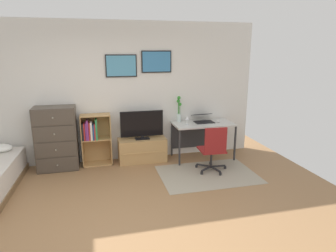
{
  "coord_description": "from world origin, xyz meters",
  "views": [
    {
      "loc": [
        -0.15,
        -3.36,
        2.16
      ],
      "look_at": [
        1.06,
        1.5,
        0.87
      ],
      "focal_mm": 31.59,
      "sensor_mm": 36.0,
      "label": 1
    }
  ],
  "objects_px": {
    "dresser": "(57,139)",
    "office_chair": "(213,148)",
    "bamboo_vase": "(179,110)",
    "bookshelf": "(94,136)",
    "wine_glass": "(187,118)",
    "tv_stand": "(142,150)",
    "computer_mouse": "(218,121)",
    "desk": "(202,128)",
    "laptop": "(203,118)",
    "television": "(142,125)"
  },
  "relations": [
    {
      "from": "dresser",
      "to": "bookshelf",
      "type": "xyz_separation_m",
      "value": [
        0.66,
        0.07,
        -0.02
      ]
    },
    {
      "from": "tv_stand",
      "to": "wine_glass",
      "type": "distance_m",
      "value": 1.09
    },
    {
      "from": "desk",
      "to": "office_chair",
      "type": "bearing_deg",
      "value": -95.23
    },
    {
      "from": "office_chair",
      "to": "laptop",
      "type": "bearing_deg",
      "value": 85.69
    },
    {
      "from": "dresser",
      "to": "wine_glass",
      "type": "xyz_separation_m",
      "value": [
        2.45,
        -0.17,
        0.29
      ]
    },
    {
      "from": "bookshelf",
      "to": "office_chair",
      "type": "distance_m",
      "value": 2.26
    },
    {
      "from": "bookshelf",
      "to": "bamboo_vase",
      "type": "distance_m",
      "value": 1.75
    },
    {
      "from": "tv_stand",
      "to": "desk",
      "type": "relative_size",
      "value": 0.77
    },
    {
      "from": "bookshelf",
      "to": "bamboo_vase",
      "type": "relative_size",
      "value": 1.87
    },
    {
      "from": "tv_stand",
      "to": "laptop",
      "type": "height_order",
      "value": "laptop"
    },
    {
      "from": "desk",
      "to": "wine_glass",
      "type": "relative_size",
      "value": 6.72
    },
    {
      "from": "television",
      "to": "laptop",
      "type": "distance_m",
      "value": 1.26
    },
    {
      "from": "desk",
      "to": "wine_glass",
      "type": "bearing_deg",
      "value": -157.83
    },
    {
      "from": "dresser",
      "to": "desk",
      "type": "bearing_deg",
      "value": -0.5
    },
    {
      "from": "laptop",
      "to": "bamboo_vase",
      "type": "relative_size",
      "value": 0.8
    },
    {
      "from": "wine_glass",
      "to": "laptop",
      "type": "bearing_deg",
      "value": 24.8
    },
    {
      "from": "desk",
      "to": "bamboo_vase",
      "type": "xyz_separation_m",
      "value": [
        -0.44,
        0.15,
        0.36
      ]
    },
    {
      "from": "television",
      "to": "computer_mouse",
      "type": "xyz_separation_m",
      "value": [
        1.54,
        -0.11,
        0.01
      ]
    },
    {
      "from": "office_chair",
      "to": "bamboo_vase",
      "type": "bearing_deg",
      "value": 113.81
    },
    {
      "from": "office_chair",
      "to": "laptop",
      "type": "xyz_separation_m",
      "value": [
        0.11,
        0.85,
        0.35
      ]
    },
    {
      "from": "tv_stand",
      "to": "computer_mouse",
      "type": "distance_m",
      "value": 1.63
    },
    {
      "from": "tv_stand",
      "to": "bamboo_vase",
      "type": "relative_size",
      "value": 1.77
    },
    {
      "from": "bookshelf",
      "to": "office_chair",
      "type": "height_order",
      "value": "bookshelf"
    },
    {
      "from": "bookshelf",
      "to": "wine_glass",
      "type": "xyz_separation_m",
      "value": [
        1.78,
        -0.24,
        0.3
      ]
    },
    {
      "from": "dresser",
      "to": "desk",
      "type": "distance_m",
      "value": 2.81
    },
    {
      "from": "bookshelf",
      "to": "desk",
      "type": "distance_m",
      "value": 2.14
    },
    {
      "from": "tv_stand",
      "to": "wine_glass",
      "type": "bearing_deg",
      "value": -12.17
    },
    {
      "from": "laptop",
      "to": "bookshelf",
      "type": "bearing_deg",
      "value": 176.82
    },
    {
      "from": "bookshelf",
      "to": "television",
      "type": "bearing_deg",
      "value": -4.66
    },
    {
      "from": "computer_mouse",
      "to": "desk",
      "type": "bearing_deg",
      "value": 163.63
    },
    {
      "from": "bookshelf",
      "to": "wine_glass",
      "type": "height_order",
      "value": "bookshelf"
    },
    {
      "from": "office_chair",
      "to": "tv_stand",
      "type": "bearing_deg",
      "value": 146.42
    },
    {
      "from": "desk",
      "to": "laptop",
      "type": "height_order",
      "value": "laptop"
    },
    {
      "from": "television",
      "to": "bamboo_vase",
      "type": "bearing_deg",
      "value": 9.84
    },
    {
      "from": "office_chair",
      "to": "bamboo_vase",
      "type": "distance_m",
      "value": 1.16
    },
    {
      "from": "office_chair",
      "to": "bamboo_vase",
      "type": "xyz_separation_m",
      "value": [
        -0.37,
        0.97,
        0.52
      ]
    },
    {
      "from": "bookshelf",
      "to": "television",
      "type": "distance_m",
      "value": 0.94
    },
    {
      "from": "television",
      "to": "desk",
      "type": "distance_m",
      "value": 1.23
    },
    {
      "from": "television",
      "to": "bamboo_vase",
      "type": "xyz_separation_m",
      "value": [
        0.78,
        0.14,
        0.23
      ]
    },
    {
      "from": "bookshelf",
      "to": "computer_mouse",
      "type": "height_order",
      "value": "bookshelf"
    },
    {
      "from": "tv_stand",
      "to": "bamboo_vase",
      "type": "bearing_deg",
      "value": 8.24
    },
    {
      "from": "dresser",
      "to": "office_chair",
      "type": "bearing_deg",
      "value": -17.08
    },
    {
      "from": "office_chair",
      "to": "dresser",
      "type": "bearing_deg",
      "value": 165.94
    },
    {
      "from": "computer_mouse",
      "to": "bamboo_vase",
      "type": "xyz_separation_m",
      "value": [
        -0.75,
        0.24,
        0.22
      ]
    },
    {
      "from": "tv_stand",
      "to": "television",
      "type": "distance_m",
      "value": 0.51
    },
    {
      "from": "dresser",
      "to": "computer_mouse",
      "type": "xyz_separation_m",
      "value": [
        3.12,
        -0.12,
        0.17
      ]
    },
    {
      "from": "desk",
      "to": "wine_glass",
      "type": "height_order",
      "value": "wine_glass"
    },
    {
      "from": "computer_mouse",
      "to": "bamboo_vase",
      "type": "bearing_deg",
      "value": 162.02
    },
    {
      "from": "wine_glass",
      "to": "office_chair",
      "type": "bearing_deg",
      "value": -66.83
    },
    {
      "from": "tv_stand",
      "to": "wine_glass",
      "type": "xyz_separation_m",
      "value": [
        0.86,
        -0.19,
        0.64
      ]
    }
  ]
}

